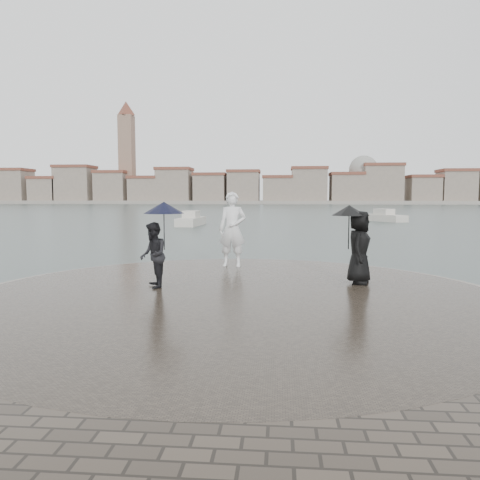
{
  "coord_description": "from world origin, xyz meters",
  "views": [
    {
      "loc": [
        0.99,
        -6.68,
        2.51
      ],
      "look_at": [
        0.0,
        4.8,
        1.45
      ],
      "focal_mm": 35.0,
      "sensor_mm": 36.0,
      "label": 1
    }
  ],
  "objects": [
    {
      "name": "ground",
      "position": [
        0.0,
        0.0,
        0.0
      ],
      "size": [
        400.0,
        400.0,
        0.0
      ],
      "primitive_type": "plane",
      "color": "#2B3835",
      "rests_on": "ground"
    },
    {
      "name": "kerb_ring",
      "position": [
        0.0,
        3.5,
        0.16
      ],
      "size": [
        12.5,
        12.5,
        0.32
      ],
      "primitive_type": "cylinder",
      "color": "gray",
      "rests_on": "ground"
    },
    {
      "name": "quay_tip",
      "position": [
        0.0,
        3.5,
        0.18
      ],
      "size": [
        11.9,
        11.9,
        0.36
      ],
      "primitive_type": "cylinder",
      "color": "#2D261E",
      "rests_on": "ground"
    },
    {
      "name": "statue",
      "position": [
        -0.48,
        7.65,
        1.52
      ],
      "size": [
        0.89,
        0.62,
        2.31
      ],
      "primitive_type": "imported",
      "rotation": [
        0.0,
        0.0,
        -0.08
      ],
      "color": "white",
      "rests_on": "quay_tip"
    },
    {
      "name": "visitor_left",
      "position": [
        -1.94,
        4.1,
        1.44
      ],
      "size": [
        1.14,
        1.04,
        2.04
      ],
      "color": "black",
      "rests_on": "quay_tip"
    },
    {
      "name": "visitor_right",
      "position": [
        2.9,
        5.06,
        1.44
      ],
      "size": [
        1.11,
        1.06,
        1.95
      ],
      "color": "black",
      "rests_on": "quay_tip"
    },
    {
      "name": "far_skyline",
      "position": [
        -6.29,
        160.71,
        5.61
      ],
      "size": [
        260.0,
        20.0,
        37.0
      ],
      "color": "gray",
      "rests_on": "ground"
    },
    {
      "name": "boats",
      "position": [
        10.74,
        38.08,
        0.38
      ],
      "size": [
        38.01,
        14.3,
        1.5
      ],
      "color": "beige",
      "rests_on": "ground"
    }
  ]
}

